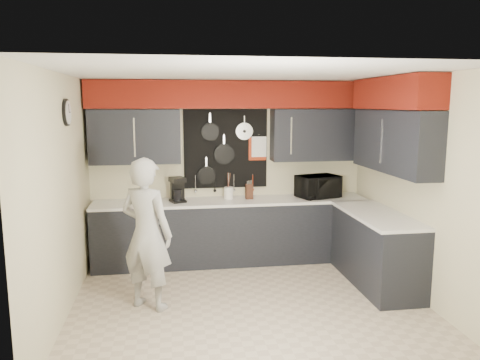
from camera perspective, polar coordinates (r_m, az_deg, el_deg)
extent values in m
plane|color=#BEAD94|center=(5.59, 1.07, -14.72)|extent=(4.00, 4.00, 0.00)
cube|color=beige|center=(6.91, -1.34, 1.16)|extent=(4.00, 0.01, 2.60)
cube|color=black|center=(6.66, -12.66, 5.18)|extent=(1.24, 0.32, 0.75)
cube|color=black|center=(6.98, 9.34, 5.46)|extent=(1.34, 0.32, 0.75)
cube|color=#64140B|center=(6.66, -1.18, 10.35)|extent=(3.94, 0.36, 0.38)
cube|color=black|center=(6.85, -1.76, 3.83)|extent=(1.22, 0.03, 1.15)
cylinder|color=black|center=(6.77, -3.67, 5.91)|extent=(0.26, 0.04, 0.26)
cylinder|color=black|center=(6.82, -1.96, 3.17)|extent=(0.30, 0.04, 0.30)
cylinder|color=black|center=(6.83, -4.12, 0.54)|extent=(0.27, 0.04, 0.27)
cylinder|color=silver|center=(6.84, 0.53, 5.96)|extent=(0.25, 0.02, 0.25)
cube|color=#9F290C|center=(6.90, 2.15, 3.83)|extent=(0.26, 0.01, 0.34)
cube|color=white|center=(6.89, 2.34, 4.06)|extent=(0.22, 0.01, 0.30)
cylinder|color=silver|center=(6.85, -5.45, -0.38)|extent=(0.01, 0.01, 0.20)
cylinder|color=silver|center=(6.87, -3.09, -0.33)|extent=(0.01, 0.01, 0.20)
cylinder|color=silver|center=(6.91, -0.75, -0.27)|extent=(0.01, 0.01, 0.20)
cylinder|color=silver|center=(6.95, 1.56, -0.21)|extent=(0.01, 0.01, 0.20)
cube|color=beige|center=(5.87, 20.67, -0.87)|extent=(0.01, 3.50, 2.60)
cube|color=black|center=(6.00, 18.26, 4.52)|extent=(0.32, 1.70, 0.75)
cube|color=#64140B|center=(5.98, 18.37, 10.02)|extent=(0.36, 1.70, 0.38)
cube|color=beige|center=(5.25, -20.89, -2.03)|extent=(0.01, 3.50, 2.60)
cylinder|color=black|center=(5.55, -20.40, 7.73)|extent=(0.04, 0.30, 0.30)
cylinder|color=white|center=(5.55, -20.17, 7.74)|extent=(0.01, 0.26, 0.26)
cube|color=black|center=(6.80, -0.99, -6.39)|extent=(3.90, 0.60, 0.88)
cube|color=silver|center=(6.67, -0.99, -2.62)|extent=(3.90, 0.63, 0.04)
cube|color=black|center=(6.24, 16.25, -8.20)|extent=(0.60, 1.60, 0.88)
cube|color=silver|center=(6.12, 16.32, -4.09)|extent=(0.63, 1.60, 0.04)
cube|color=black|center=(6.67, -0.68, -10.21)|extent=(3.90, 0.06, 0.10)
imported|color=black|center=(6.92, 9.48, -0.79)|extent=(0.67, 0.55, 0.32)
cube|color=#3A1B12|center=(6.73, 1.12, -1.41)|extent=(0.10, 0.10, 0.21)
cylinder|color=white|center=(6.74, -1.40, -1.58)|extent=(0.13, 0.13, 0.17)
cube|color=black|center=(6.59, -7.59, -2.53)|extent=(0.25, 0.28, 0.03)
cube|color=black|center=(6.64, -7.64, -1.01)|extent=(0.20, 0.12, 0.31)
cube|color=black|center=(6.54, -7.65, 0.04)|extent=(0.25, 0.28, 0.06)
cylinder|color=black|center=(6.55, -7.60, -1.80)|extent=(0.12, 0.12, 0.15)
imported|color=#ACACAA|center=(5.30, -11.31, -6.47)|extent=(0.75, 0.68, 1.71)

